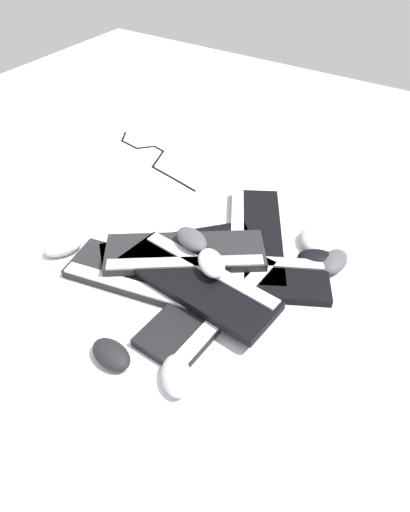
# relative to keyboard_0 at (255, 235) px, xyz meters

# --- Properties ---
(ground_plane) EXTENTS (3.20, 3.20, 0.00)m
(ground_plane) POSITION_rel_keyboard_0_xyz_m (-0.23, 0.12, -0.01)
(ground_plane) COLOR silver
(keyboard_0) EXTENTS (0.46, 0.35, 0.03)m
(keyboard_0) POSITION_rel_keyboard_0_xyz_m (0.00, 0.00, 0.00)
(keyboard_0) COLOR black
(keyboard_0) RESTS_ON ground
(keyboard_1) EXTENTS (0.42, 0.41, 0.03)m
(keyboard_1) POSITION_rel_keyboard_0_xyz_m (-0.19, 0.15, 0.00)
(keyboard_1) COLOR black
(keyboard_1) RESTS_ON ground
(keyboard_2) EXTENTS (0.24, 0.46, 0.03)m
(keyboard_2) POSITION_rel_keyboard_0_xyz_m (-0.32, 0.16, 0.00)
(keyboard_2) COLOR #232326
(keyboard_2) RESTS_ON ground
(keyboard_3) EXTENTS (0.45, 0.17, 0.03)m
(keyboard_3) POSITION_rel_keyboard_0_xyz_m (-0.29, -0.03, 0.00)
(keyboard_3) COLOR black
(keyboard_3) RESTS_ON ground
(keyboard_4) EXTENTS (0.34, 0.46, 0.03)m
(keyboard_4) POSITION_rel_keyboard_0_xyz_m (-0.17, -0.07, 0.00)
(keyboard_4) COLOR black
(keyboard_4) RESTS_ON ground
(keyboard_5) EXTENTS (0.19, 0.45, 0.03)m
(keyboard_5) POSITION_rel_keyboard_0_xyz_m (-0.28, 0.02, 0.03)
(keyboard_5) COLOR black
(keyboard_5) RESTS_ON keyboard_3
(keyboard_6) EXTENTS (0.38, 0.45, 0.03)m
(keyboard_6) POSITION_rel_keyboard_0_xyz_m (-0.21, 0.11, 0.03)
(keyboard_6) COLOR #232326
(keyboard_6) RESTS_ON keyboard_1
(mouse_0) EXTENTS (0.13, 0.12, 0.04)m
(mouse_0) POSITION_rel_keyboard_0_xyz_m (-0.53, -0.09, 0.01)
(mouse_0) COLOR #B7B7BC
(mouse_0) RESTS_ON ground
(mouse_1) EXTENTS (0.12, 0.13, 0.04)m
(mouse_1) POSITION_rel_keyboard_0_xyz_m (-0.24, 0.01, 0.07)
(mouse_1) COLOR silver
(mouse_1) RESTS_ON keyboard_5
(mouse_2) EXTENTS (0.08, 0.12, 0.04)m
(mouse_2) POSITION_rel_keyboard_0_xyz_m (-0.56, 0.07, 0.01)
(mouse_2) COLOR black
(mouse_2) RESTS_ON ground
(mouse_3) EXTENTS (0.13, 0.12, 0.04)m
(mouse_3) POSITION_rel_keyboard_0_xyz_m (0.06, -0.15, 0.01)
(mouse_3) COLOR #B7B7BC
(mouse_3) RESTS_ON ground
(mouse_4) EXTENTS (0.11, 0.07, 0.04)m
(mouse_4) POSITION_rel_keyboard_0_xyz_m (0.01, -0.24, 0.01)
(mouse_4) COLOR #4C4C51
(mouse_4) RESTS_ON ground
(mouse_5) EXTENTS (0.10, 0.13, 0.04)m
(mouse_5) POSITION_rel_keyboard_0_xyz_m (-0.00, -0.20, 0.01)
(mouse_5) COLOR black
(mouse_5) RESTS_ON ground
(mouse_6) EXTENTS (0.10, 0.13, 0.04)m
(mouse_6) POSITION_rel_keyboard_0_xyz_m (-0.18, 0.10, 0.07)
(mouse_6) COLOR #4C4C51
(mouse_6) RESTS_ON keyboard_6
(mouse_7) EXTENTS (0.13, 0.11, 0.04)m
(mouse_7) POSITION_rel_keyboard_0_xyz_m (-0.36, 0.44, 0.01)
(mouse_7) COLOR #B7B7BC
(mouse_7) RESTS_ON ground
(cable_0) EXTENTS (0.20, 0.48, 0.01)m
(cable_0) POSITION_rel_keyboard_0_xyz_m (0.20, 0.54, -0.01)
(cable_0) COLOR black
(cable_0) RESTS_ON ground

